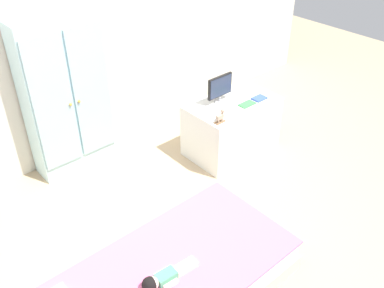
# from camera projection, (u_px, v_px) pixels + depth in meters

# --- Properties ---
(ground_plane) EXTENTS (10.00, 10.00, 0.02)m
(ground_plane) POSITION_uv_depth(u_px,v_px,m) (184.00, 238.00, 3.28)
(ground_plane) COLOR tan
(back_wall) EXTENTS (6.40, 0.05, 2.70)m
(back_wall) POSITION_uv_depth(u_px,v_px,m) (57.00, 13.00, 3.49)
(back_wall) COLOR silver
(back_wall) RESTS_ON ground_plane
(bed) EXTENTS (1.76, 0.85, 0.27)m
(bed) POSITION_uv_depth(u_px,v_px,m) (164.00, 287.00, 2.74)
(bed) COLOR beige
(bed) RESTS_ON ground_plane
(doll) EXTENTS (0.39, 0.14, 0.10)m
(doll) POSITION_uv_depth(u_px,v_px,m) (160.00, 280.00, 2.57)
(doll) COLOR #4CA375
(doll) RESTS_ON bed
(wardrobe) EXTENTS (0.71, 0.31, 1.41)m
(wardrobe) POSITION_uv_depth(u_px,v_px,m) (66.00, 96.00, 3.66)
(wardrobe) COLOR silver
(wardrobe) RESTS_ON ground_plane
(tv_stand) EXTENTS (0.85, 0.52, 0.53)m
(tv_stand) POSITION_uv_depth(u_px,v_px,m) (231.00, 126.00, 4.10)
(tv_stand) COLOR silver
(tv_stand) RESTS_ON ground_plane
(tv_monitor) EXTENTS (0.28, 0.10, 0.26)m
(tv_monitor) POSITION_uv_depth(u_px,v_px,m) (220.00, 87.00, 3.88)
(tv_monitor) COLOR #99999E
(tv_monitor) RESTS_ON tv_stand
(rocking_horse_toy) EXTENTS (0.10, 0.04, 0.12)m
(rocking_horse_toy) POSITION_uv_depth(u_px,v_px,m) (221.00, 116.00, 3.63)
(rocking_horse_toy) COLOR #8E6642
(rocking_horse_toy) RESTS_ON tv_stand
(book_green) EXTENTS (0.16, 0.09, 0.01)m
(book_green) POSITION_uv_depth(u_px,v_px,m) (247.00, 104.00, 3.91)
(book_green) COLOR #429E51
(book_green) RESTS_ON tv_stand
(book_blue) EXTENTS (0.13, 0.10, 0.01)m
(book_blue) POSITION_uv_depth(u_px,v_px,m) (259.00, 98.00, 4.00)
(book_blue) COLOR blue
(book_blue) RESTS_ON tv_stand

